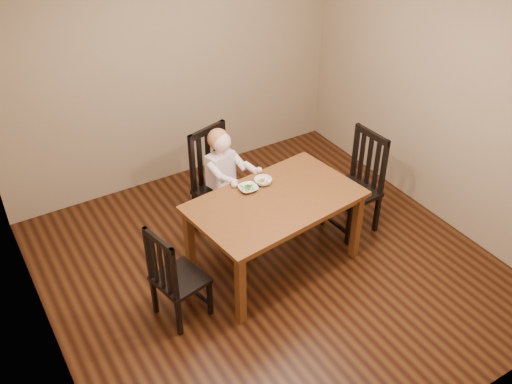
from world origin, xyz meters
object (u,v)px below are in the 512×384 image
chair_left (175,277)px  bowl_peas (248,188)px  toddler (222,172)px  chair_child (219,184)px  dining_table (275,207)px  bowl_veg (263,181)px  chair_right (357,185)px

chair_left → bowl_peas: bearing=100.0°
chair_left → toddler: 1.30m
chair_child → chair_left: (-0.91, -0.93, -0.09)m
chair_child → toddler: 0.17m
chair_child → chair_left: 1.31m
dining_table → chair_left: bearing=-172.7°
chair_left → bowl_veg: bearing=97.9°
dining_table → bowl_peas: (-0.14, 0.25, 0.11)m
chair_left → bowl_peas: chair_left is taller
chair_child → bowl_peas: size_ratio=6.49×
chair_left → bowl_veg: (1.12, 0.41, 0.34)m
dining_table → chair_child: size_ratio=1.46×
chair_child → chair_left: chair_child is taller
bowl_veg → dining_table: bearing=-97.9°
chair_child → toddler: chair_child is taller
toddler → chair_left: bearing=27.6°
dining_table → chair_left: size_ratio=1.74×
bowl_peas → bowl_veg: 0.18m
chair_child → chair_right: chair_child is taller
toddler → bowl_peas: (0.01, -0.49, 0.09)m
chair_left → chair_right: bearing=83.5°
dining_table → bowl_veg: bowl_veg is taller
chair_left → toddler: size_ratio=1.52×
toddler → bowl_veg: bearing=96.3°
toddler → chair_right: bearing=135.2°
chair_left → bowl_peas: size_ratio=5.46×
dining_table → toddler: (-0.15, 0.74, 0.02)m
chair_right → toddler: (-1.18, 0.66, 0.18)m
dining_table → chair_child: 0.82m
bowl_peas → toddler: bearing=91.1°
chair_left → chair_right: (2.11, 0.22, 0.07)m
dining_table → chair_right: (1.03, 0.08, -0.16)m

